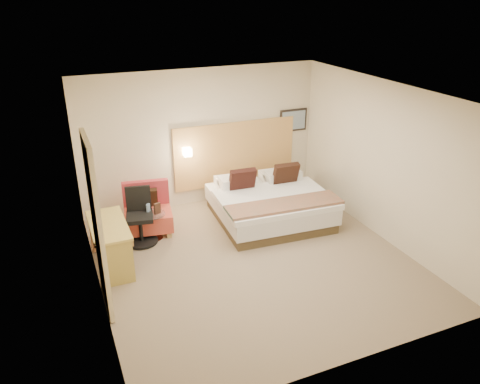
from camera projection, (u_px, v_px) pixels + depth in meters
name	position (u px, v px, depth m)	size (l,w,h in m)	color
floor	(254.00, 260.00, 7.60)	(4.80, 5.00, 0.02)	#7C6A53
ceiling	(256.00, 93.00, 6.51)	(4.80, 5.00, 0.02)	white
wall_back	(202.00, 138.00, 9.17)	(4.80, 0.02, 2.70)	beige
wall_front	(354.00, 268.00, 4.94)	(4.80, 0.02, 2.70)	beige
wall_left	(90.00, 211.00, 6.20)	(0.02, 5.00, 2.70)	beige
wall_right	(384.00, 162.00, 7.91)	(0.02, 5.00, 2.70)	beige
headboard_panel	(235.00, 153.00, 9.55)	(2.60, 0.04, 1.30)	tan
art_frame	(293.00, 120.00, 9.80)	(0.62, 0.03, 0.47)	black
art_canvas	(294.00, 120.00, 9.79)	(0.54, 0.01, 0.39)	gray
lamp_arm	(186.00, 151.00, 9.05)	(0.02, 0.02, 0.12)	silver
lamp_shade	(187.00, 152.00, 9.00)	(0.15, 0.15, 0.15)	#FFEDC6
curtain	(97.00, 227.00, 6.05)	(0.06, 0.90, 2.42)	beige
bottle_a	(148.00, 209.00, 8.00)	(0.05, 0.05, 0.18)	#7A98BC
bottle_b	(149.00, 208.00, 8.03)	(0.05, 0.05, 0.18)	#7CA1C1
menu_folder	(157.00, 208.00, 8.02)	(0.11, 0.04, 0.19)	#392117
bed	(269.00, 203.00, 8.82)	(2.14, 2.09, 0.99)	#453722
lounge_chair	(148.00, 213.00, 8.39)	(0.93, 0.85, 0.87)	#AA7550
side_table	(153.00, 225.00, 8.13)	(0.55, 0.55, 0.49)	silver
desk	(111.00, 233.00, 7.21)	(0.55, 1.20, 0.75)	gold
desk_chair	(140.00, 221.00, 7.99)	(0.65, 0.65, 0.97)	black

